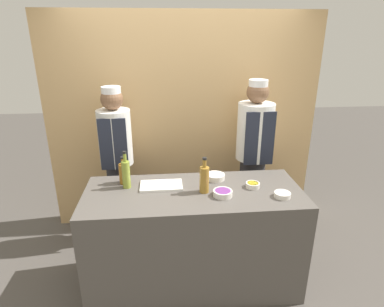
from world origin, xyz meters
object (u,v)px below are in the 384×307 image
bottle_vinegar (204,179)px  sauce_bowl_green (282,195)px  cutting_board (161,186)px  bottle_amber (124,173)px  sauce_bowl_purple (223,193)px  bottle_oil (126,174)px  chef_right (253,154)px  sauce_bowl_brown (215,176)px  sauce_bowl_yellow (253,185)px  chef_left (117,160)px

bottle_vinegar → sauce_bowl_green: bearing=-13.6°
cutting_board → bottle_amber: bearing=162.2°
cutting_board → bottle_vinegar: bearing=-20.2°
sauce_bowl_purple → bottle_vinegar: (-0.14, 0.08, 0.09)m
bottle_oil → chef_right: chef_right is taller
sauce_bowl_brown → sauce_bowl_green: 0.62m
bottle_oil → cutting_board: bearing=-2.7°
sauce_bowl_brown → sauce_bowl_yellow: size_ratio=1.43×
bottle_oil → sauce_bowl_brown: bearing=6.8°
sauce_bowl_brown → sauce_bowl_yellow: bearing=-33.6°
cutting_board → bottle_vinegar: (0.35, -0.13, 0.11)m
sauce_bowl_purple → sauce_bowl_brown: bearing=91.4°
sauce_bowl_green → cutting_board: 1.01m
sauce_bowl_yellow → bottle_oil: bottle_oil is taller
sauce_bowl_yellow → chef_left: chef_left is taller
sauce_bowl_yellow → bottle_amber: size_ratio=0.48×
sauce_bowl_green → bottle_oil: (-1.26, 0.29, 0.11)m
bottle_vinegar → bottle_oil: bottle_oil is taller
sauce_bowl_brown → cutting_board: 0.50m
sauce_bowl_yellow → cutting_board: bearing=173.6°
sauce_bowl_brown → bottle_amber: (-0.81, -0.00, 0.07)m
sauce_bowl_green → chef_right: size_ratio=0.08×
bottle_oil → chef_right: size_ratio=0.19×
sauce_bowl_green → bottle_amber: size_ratio=0.53×
bottle_vinegar → bottle_oil: (-0.64, 0.14, 0.01)m
sauce_bowl_purple → chef_right: size_ratio=0.09×
sauce_bowl_brown → sauce_bowl_purple: bearing=-88.6°
bottle_oil → chef_left: chef_left is taller
bottle_vinegar → bottle_amber: size_ratio=1.24×
bottle_vinegar → chef_right: (0.64, 0.80, -0.11)m
sauce_bowl_yellow → bottle_vinegar: (-0.42, -0.04, 0.10)m
sauce_bowl_green → bottle_vinegar: bottle_vinegar is taller
sauce_bowl_green → cutting_board: sauce_bowl_green is taller
bottle_vinegar → chef_right: 1.03m
cutting_board → chef_right: (0.99, 0.67, -0.00)m
chef_left → bottle_vinegar: bearing=-44.6°
sauce_bowl_brown → cutting_board: size_ratio=0.47×
cutting_board → chef_right: bearing=34.0°
bottle_vinegar → bottle_oil: bearing=167.4°
sauce_bowl_green → chef_left: size_ratio=0.08×
bottle_oil → bottle_amber: bottle_oil is taller
cutting_board → chef_left: chef_left is taller
bottle_amber → bottle_vinegar: bearing=-19.1°
sauce_bowl_purple → sauce_bowl_yellow: 0.31m
sauce_bowl_yellow → bottle_oil: size_ratio=0.36×
sauce_bowl_purple → cutting_board: bearing=156.6°
bottle_amber → sauce_bowl_yellow: bearing=-9.8°
bottle_amber → chef_right: (1.31, 0.57, -0.09)m
cutting_board → sauce_bowl_purple: bearing=-23.4°
sauce_bowl_purple → bottle_amber: (-0.81, 0.32, 0.07)m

